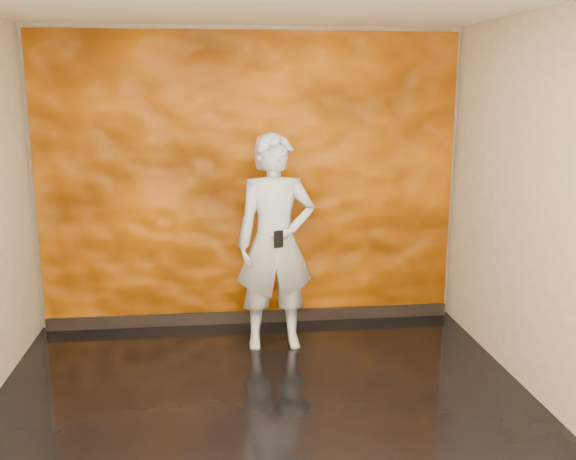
% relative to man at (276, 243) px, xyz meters
% --- Properties ---
extents(room, '(4.02, 4.02, 2.81)m').
position_rel_man_xyz_m(room, '(-0.18, -1.33, 0.46)').
color(room, black).
rests_on(room, ground).
extents(feature_wall, '(3.90, 0.06, 2.75)m').
position_rel_man_xyz_m(feature_wall, '(-0.18, 0.63, 0.44)').
color(feature_wall, orange).
rests_on(feature_wall, ground).
extents(baseboard, '(3.90, 0.04, 0.12)m').
position_rel_man_xyz_m(baseboard, '(-0.18, 0.59, -0.88)').
color(baseboard, black).
rests_on(baseboard, ground).
extents(man, '(0.70, 0.47, 1.88)m').
position_rel_man_xyz_m(man, '(0.00, 0.00, 0.00)').
color(man, '#A9ADB9').
rests_on(man, ground).
extents(phone, '(0.08, 0.04, 0.14)m').
position_rel_man_xyz_m(phone, '(-0.00, -0.28, 0.10)').
color(phone, black).
rests_on(phone, man).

